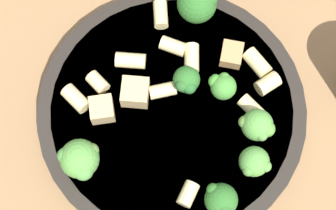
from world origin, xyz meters
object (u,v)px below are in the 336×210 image
at_px(rigatoni_1, 184,194).
at_px(chicken_chunk_2, 131,92).
at_px(broccoli_floret_0, 217,200).
at_px(chicken_chunk_0, 98,109).
at_px(rigatoni_0, 188,58).
at_px(rigatoni_8, 157,14).
at_px(pasta_bowl, 168,112).
at_px(rigatoni_6, 127,60).
at_px(rigatoni_9, 253,63).
at_px(broccoli_floret_4, 194,4).
at_px(rigatoni_7, 167,46).
at_px(broccoli_floret_5, 253,126).
at_px(rigatoni_3, 159,90).
at_px(rigatoni_5, 72,99).
at_px(broccoli_floret_1, 76,159).
at_px(broccoli_floret_2, 182,81).
at_px(rigatoni_2, 264,84).
at_px(chicken_chunk_1, 228,54).
at_px(broccoli_floret_3, 250,162).
at_px(rigatoni_4, 248,107).
at_px(broccoli_floret_6, 218,86).
at_px(rigatoni_10, 94,83).

relative_size(rigatoni_1, chicken_chunk_2, 0.85).
height_order(broccoli_floret_0, chicken_chunk_0, broccoli_floret_0).
height_order(rigatoni_0, rigatoni_8, same).
distance_m(pasta_bowl, rigatoni_6, 0.07).
bearing_deg(rigatoni_9, broccoli_floret_4, -41.84).
bearing_deg(rigatoni_0, rigatoni_6, 3.65).
bearing_deg(rigatoni_7, broccoli_floret_5, 133.60).
xyz_separation_m(rigatoni_3, rigatoni_5, (0.08, 0.01, 0.00)).
bearing_deg(rigatoni_7, broccoli_floret_0, 107.32).
xyz_separation_m(rigatoni_0, rigatoni_5, (0.11, 0.05, 0.00)).
relative_size(broccoli_floret_1, chicken_chunk_0, 1.82).
xyz_separation_m(pasta_bowl, rigatoni_9, (-0.08, -0.05, 0.02)).
distance_m(broccoli_floret_1, rigatoni_7, 0.15).
height_order(broccoli_floret_2, rigatoni_9, broccoli_floret_2).
height_order(broccoli_floret_1, rigatoni_9, broccoli_floret_1).
bearing_deg(broccoli_floret_4, rigatoni_7, 54.96).
bearing_deg(broccoli_floret_4, rigatoni_9, 138.16).
bearing_deg(pasta_bowl, rigatoni_5, -3.26).
xyz_separation_m(broccoli_floret_4, rigatoni_2, (-0.07, 0.08, -0.02)).
distance_m(pasta_bowl, chicken_chunk_2, 0.04).
relative_size(broccoli_floret_1, rigatoni_1, 1.92).
relative_size(rigatoni_3, rigatoni_7, 1.01).
bearing_deg(broccoli_floret_2, rigatoni_3, 12.83).
distance_m(broccoli_floret_2, chicken_chunk_1, 0.06).
bearing_deg(broccoli_floret_0, chicken_chunk_0, -37.25).
height_order(pasta_bowl, broccoli_floret_5, broccoli_floret_5).
bearing_deg(rigatoni_2, chicken_chunk_2, 5.58).
distance_m(broccoli_floret_5, rigatoni_8, 0.15).
relative_size(rigatoni_8, chicken_chunk_0, 1.18).
height_order(broccoli_floret_3, rigatoni_4, broccoli_floret_3).
bearing_deg(chicken_chunk_2, broccoli_floret_6, -176.36).
distance_m(broccoli_floret_0, chicken_chunk_2, 0.13).
bearing_deg(pasta_bowl, rigatoni_9, -150.76).
height_order(rigatoni_1, chicken_chunk_1, same).
height_order(broccoli_floret_2, rigatoni_2, broccoli_floret_2).
distance_m(rigatoni_1, rigatoni_3, 0.10).
distance_m(broccoli_floret_3, rigatoni_2, 0.09).
bearing_deg(rigatoni_1, rigatoni_10, -50.15).
distance_m(rigatoni_7, chicken_chunk_2, 0.06).
bearing_deg(rigatoni_10, broccoli_floret_5, 163.38).
relative_size(rigatoni_0, chicken_chunk_0, 1.22).
height_order(chicken_chunk_1, chicken_chunk_2, chicken_chunk_2).
bearing_deg(rigatoni_4, chicken_chunk_2, -5.75).
height_order(broccoli_floret_4, rigatoni_2, broccoli_floret_4).
bearing_deg(rigatoni_8, rigatoni_4, 132.88).
height_order(pasta_bowl, rigatoni_2, rigatoni_2).
xyz_separation_m(broccoli_floret_6, rigatoni_4, (-0.03, 0.02, -0.01)).
xyz_separation_m(rigatoni_9, chicken_chunk_0, (0.15, 0.05, 0.00)).
bearing_deg(rigatoni_7, rigatoni_10, 29.90).
distance_m(pasta_bowl, broccoli_floret_1, 0.11).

